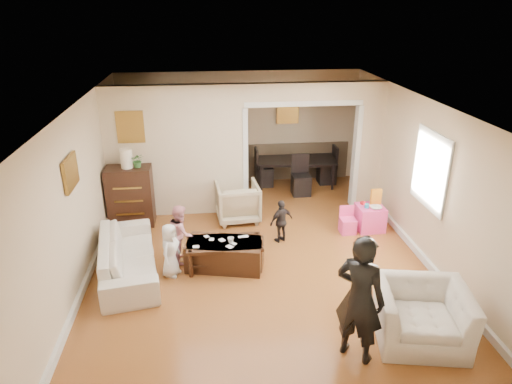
{
  "coord_description": "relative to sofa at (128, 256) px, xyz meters",
  "views": [
    {
      "loc": [
        -0.8,
        -6.92,
        4.02
      ],
      "look_at": [
        0.0,
        0.2,
        1.05
      ],
      "focal_mm": 32.32,
      "sensor_mm": 36.0,
      "label": 1
    }
  ],
  "objects": [
    {
      "name": "armchair_back",
      "position": [
        1.87,
        1.76,
        0.07
      ],
      "size": [
        0.88,
        0.9,
        0.76
      ],
      "primitive_type": "imported",
      "rotation": [
        0.0,
        0.0,
        3.22
      ],
      "color": "tan",
      "rests_on": "ground"
    },
    {
      "name": "child_toddler",
      "position": [
        2.58,
        0.77,
        0.09
      ],
      "size": [
        0.51,
        0.39,
        0.8
      ],
      "primitive_type": "imported",
      "rotation": [
        0.0,
        0.0,
        -2.67
      ],
      "color": "black",
      "rests_on": "ground"
    },
    {
      "name": "dining_table",
      "position": [
        3.37,
        3.54,
        0.01
      ],
      "size": [
        1.9,
        1.18,
        0.64
      ],
      "primitive_type": "imported",
      "rotation": [
        0.0,
        0.0,
        -0.09
      ],
      "color": "black",
      "rests_on": "ground"
    },
    {
      "name": "coffee_cup",
      "position": [
        1.63,
        -0.03,
        0.19
      ],
      "size": [
        0.12,
        0.12,
        0.09
      ],
      "primitive_type": "imported",
      "rotation": [
        0.0,
        0.0,
        -0.23
      ],
      "color": "silver",
      "rests_on": "coffee_table"
    },
    {
      "name": "coffee_table",
      "position": [
        1.53,
        0.02,
        -0.08
      ],
      "size": [
        1.32,
        0.87,
        0.45
      ],
      "primitive_type": "cube",
      "rotation": [
        0.0,
        0.0,
        -0.23
      ],
      "color": "#371C11",
      "rests_on": "ground"
    },
    {
      "name": "child_kneel_b",
      "position": [
        0.83,
        0.32,
        0.19
      ],
      "size": [
        0.43,
        0.52,
        0.99
      ],
      "primitive_type": "imported",
      "rotation": [
        0.0,
        0.0,
        1.69
      ],
      "color": "pink",
      "rests_on": "ground"
    },
    {
      "name": "cereal_box",
      "position": [
        4.44,
        1.17,
        0.31
      ],
      "size": [
        0.2,
        0.08,
        0.3
      ],
      "primitive_type": "cube",
      "rotation": [
        0.0,
        0.0,
        0.03
      ],
      "color": "yellow",
      "rests_on": "play_table"
    },
    {
      "name": "play_table",
      "position": [
        4.32,
        1.07,
        -0.07
      ],
      "size": [
        0.5,
        0.5,
        0.47
      ],
      "primitive_type": "cube",
      "rotation": [
        0.0,
        0.0,
        0.03
      ],
      "color": "#FF439A",
      "rests_on": "ground"
    },
    {
      "name": "window_pane",
      "position": [
        4.84,
        0.01,
        1.24
      ],
      "size": [
        0.03,
        0.95,
        1.1
      ],
      "primitive_type": "cube",
      "color": "white",
      "rests_on": "ground"
    },
    {
      "name": "framed_art_alcove",
      "position": [
        3.21,
        3.85,
        1.39
      ],
      "size": [
        0.45,
        0.03,
        0.55
      ],
      "primitive_type": "cube",
      "color": "brown"
    },
    {
      "name": "toy_block",
      "position": [
        4.2,
        1.19,
        0.19
      ],
      "size": [
        0.1,
        0.09,
        0.05
      ],
      "primitive_type": "cube",
      "rotation": [
        0.0,
        0.0,
        0.38
      ],
      "color": "red",
      "rests_on": "play_table"
    },
    {
      "name": "play_bowl",
      "position": [
        4.37,
        0.95,
        0.19
      ],
      "size": [
        0.22,
        0.22,
        0.05
      ],
      "primitive_type": "imported",
      "rotation": [
        0.0,
        0.0,
        0.03
      ],
      "color": "white",
      "rests_on": "play_table"
    },
    {
      "name": "sofa",
      "position": [
        0.0,
        0.0,
        0.0
      ],
      "size": [
        1.15,
        2.21,
        0.61
      ],
      "primitive_type": "imported",
      "rotation": [
        0.0,
        0.0,
        1.73
      ],
      "color": "silver",
      "rests_on": "ground"
    },
    {
      "name": "floor",
      "position": [
        2.11,
        0.41,
        -0.31
      ],
      "size": [
        7.0,
        7.0,
        0.0
      ],
      "primitive_type": "plane",
      "color": "#AC642C",
      "rests_on": "ground"
    },
    {
      "name": "dresser",
      "position": [
        -0.18,
        1.8,
        0.27
      ],
      "size": [
        0.84,
        0.47,
        1.16
      ],
      "primitive_type": "cube",
      "color": "black",
      "rests_on": "ground"
    },
    {
      "name": "adult_person",
      "position": [
        3.01,
        -2.2,
        0.52
      ],
      "size": [
        0.71,
        0.7,
        1.65
      ],
      "primitive_type": "imported",
      "rotation": [
        0.0,
        0.0,
        2.42
      ],
      "color": "black",
      "rests_on": "ground"
    },
    {
      "name": "armchair_front",
      "position": [
        3.91,
        -2.01,
        0.06
      ],
      "size": [
        1.3,
        1.18,
        0.73
      ],
      "primitive_type": "imported",
      "rotation": [
        0.0,
        0.0,
        -0.19
      ],
      "color": "silver",
      "rests_on": "ground"
    },
    {
      "name": "partition_right",
      "position": [
        4.58,
        2.21,
        0.99
      ],
      "size": [
        0.55,
        0.18,
        2.6
      ],
      "primitive_type": "cube",
      "color": "beige",
      "rests_on": "ground"
    },
    {
      "name": "partition_header",
      "position": [
        3.21,
        2.21,
        2.12
      ],
      "size": [
        2.22,
        0.18,
        0.35
      ],
      "primitive_type": "cube",
      "color": "beige",
      "rests_on": "partition_right"
    },
    {
      "name": "table_lamp",
      "position": [
        -0.18,
        1.8,
        1.03
      ],
      "size": [
        0.22,
        0.22,
        0.36
      ],
      "primitive_type": "cylinder",
      "color": "#F9EACB",
      "rests_on": "dresser"
    },
    {
      "name": "child_kneel_a",
      "position": [
        0.68,
        -0.13,
        0.13
      ],
      "size": [
        0.43,
        0.5,
        0.88
      ],
      "primitive_type": "imported",
      "rotation": [
        0.0,
        0.0,
        1.17
      ],
      "color": "silver",
      "rests_on": "ground"
    },
    {
      "name": "partition_left",
      "position": [
        0.73,
        2.21,
        0.99
      ],
      "size": [
        2.75,
        0.18,
        2.6
      ],
      "primitive_type": "cube",
      "color": "beige",
      "rests_on": "ground"
    },
    {
      "name": "framed_art_partition",
      "position": [
        -0.09,
        2.11,
        1.54
      ],
      "size": [
        0.45,
        0.03,
        0.55
      ],
      "primitive_type": "cube",
      "color": "brown",
      "rests_on": "partition_left"
    },
    {
      "name": "cyan_cup",
      "position": [
        4.22,
        1.02,
        0.2
      ],
      "size": [
        0.08,
        0.08,
        0.08
      ],
      "primitive_type": "cylinder",
      "color": "#25A2BC",
      "rests_on": "play_table"
    },
    {
      "name": "craft_papers",
      "position": [
        1.5,
        0.05,
        0.15
      ],
      "size": [
        0.9,
        0.51,
        0.0
      ],
      "color": "white",
      "rests_on": "coffee_table"
    },
    {
      "name": "framed_art_sofa_wall",
      "position": [
        -0.6,
        -0.19,
        1.49
      ],
      "size": [
        0.03,
        0.55,
        0.4
      ],
      "primitive_type": "cube",
      "color": "brown"
    },
    {
      "name": "potted_plant",
      "position": [
        0.02,
        1.8,
        0.99
      ],
      "size": [
        0.24,
        0.21,
        0.27
      ],
      "primitive_type": "imported",
      "color": "#3E7534",
      "rests_on": "dresser"
    }
  ]
}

